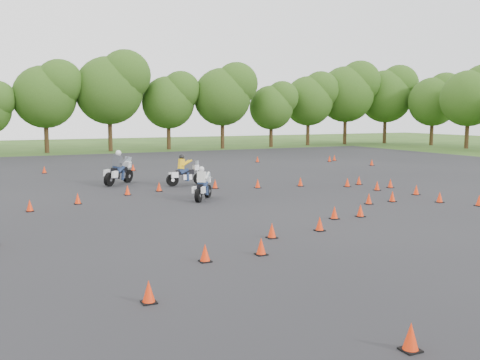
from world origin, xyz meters
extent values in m
plane|color=#2D5119|center=(0.00, 0.00, 0.00)|extent=(140.00, 140.00, 0.00)
plane|color=black|center=(0.00, 6.00, 0.01)|extent=(62.00, 62.00, 0.00)
cone|color=red|center=(-1.28, -0.92, 0.23)|extent=(0.26, 0.26, 0.45)
cone|color=red|center=(9.81, 6.31, 0.23)|extent=(0.26, 0.26, 0.45)
cone|color=red|center=(16.88, 16.35, 0.23)|extent=(0.26, 0.26, 0.45)
cone|color=red|center=(8.56, 5.86, 0.23)|extent=(0.26, 0.26, 0.45)
cone|color=red|center=(-1.42, 10.31, 0.23)|extent=(0.26, 0.26, 0.45)
cone|color=red|center=(-5.67, 8.17, 0.23)|extent=(0.26, 0.26, 0.45)
cone|color=red|center=(-1.43, 18.69, 0.23)|extent=(0.26, 0.26, 0.45)
cone|color=red|center=(-0.11, 20.42, 0.23)|extent=(0.26, 0.26, 0.45)
cone|color=red|center=(-2.51, -2.53, 0.23)|extent=(0.26, 0.26, 0.45)
cone|color=red|center=(9.35, 0.39, 0.23)|extent=(0.26, 0.26, 0.45)
cone|color=red|center=(-3.14, 9.76, 0.23)|extent=(0.26, 0.26, 0.45)
cone|color=red|center=(5.49, 2.75, 0.23)|extent=(0.26, 0.26, 0.45)
cone|color=red|center=(-6.33, -4.84, 0.23)|extent=(0.26, 0.26, 0.45)
cone|color=red|center=(3.38, 0.65, 0.23)|extent=(0.26, 0.26, 0.45)
cone|color=red|center=(8.04, 7.61, 0.23)|extent=(0.26, 0.26, 0.45)
cone|color=red|center=(-3.13, -8.84, 0.23)|extent=(0.26, 0.26, 0.45)
cone|color=red|center=(10.46, 22.46, 0.23)|extent=(0.26, 0.26, 0.45)
cone|color=red|center=(16.81, 20.95, 0.23)|extent=(0.26, 0.26, 0.45)
cone|color=red|center=(0.64, -0.71, 0.23)|extent=(0.26, 0.26, 0.45)
cone|color=red|center=(2.25, 0.73, 0.23)|extent=(0.26, 0.26, 0.45)
cone|color=red|center=(-5.68, 21.38, 0.23)|extent=(0.26, 0.26, 0.45)
cone|color=red|center=(15.97, 20.44, 0.23)|extent=(0.26, 0.26, 0.45)
cone|color=red|center=(9.14, 8.04, 0.23)|extent=(0.26, 0.26, 0.45)
cone|color=red|center=(6.84, 2.82, 0.23)|extent=(0.26, 0.26, 0.45)
cone|color=red|center=(8.55, 1.76, 0.23)|extent=(0.26, 0.26, 0.45)
cone|color=red|center=(3.56, 9.25, 0.23)|extent=(0.26, 0.26, 0.45)
cone|color=red|center=(-4.15, -2.50, 0.23)|extent=(0.26, 0.26, 0.45)
cone|color=red|center=(-7.66, 7.20, 0.23)|extent=(0.26, 0.26, 0.45)
cone|color=red|center=(5.91, 8.86, 0.23)|extent=(0.26, 0.26, 0.45)
cone|color=red|center=(9.25, 3.88, 0.23)|extent=(0.26, 0.26, 0.45)
cone|color=red|center=(1.49, 10.03, 0.23)|extent=(0.26, 0.26, 0.45)
camera|label=1|loc=(-9.21, -15.08, 3.83)|focal=40.00mm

